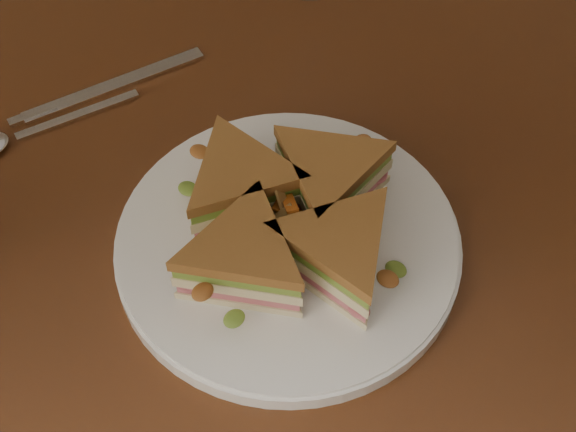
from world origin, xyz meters
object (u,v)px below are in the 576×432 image
(plate, at_px, (288,244))
(spoon, at_px, (9,140))
(sandwich_wedges, at_px, (288,219))
(knife, at_px, (102,90))
(table, at_px, (200,248))

(plate, xyz_separation_m, spoon, (-0.14, 0.27, -0.00))
(sandwich_wedges, xyz_separation_m, spoon, (-0.14, 0.27, -0.04))
(sandwich_wedges, bearing_deg, spoon, 116.40)
(knife, bearing_deg, sandwich_wedges, -75.66)
(table, distance_m, plate, 0.16)
(table, bearing_deg, plate, -75.72)
(plate, height_order, knife, plate)
(sandwich_wedges, distance_m, spoon, 0.31)
(sandwich_wedges, bearing_deg, plate, 0.00)
(table, distance_m, spoon, 0.22)
(table, xyz_separation_m, spoon, (-0.11, 0.16, 0.10))
(plate, relative_size, spoon, 1.68)
(plate, bearing_deg, spoon, 116.40)
(table, relative_size, knife, 5.60)
(table, xyz_separation_m, knife, (0.00, 0.17, 0.10))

